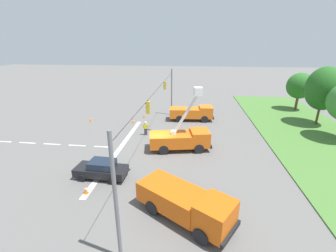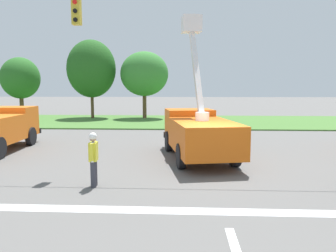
{
  "view_description": "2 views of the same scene",
  "coord_description": "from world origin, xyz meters",
  "px_view_note": "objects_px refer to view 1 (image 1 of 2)",
  "views": [
    {
      "loc": [
        21.45,
        3.5,
        10.59
      ],
      "look_at": [
        -0.84,
        0.87,
        2.44
      ],
      "focal_mm": 24.0,
      "sensor_mm": 36.0,
      "label": 1
    },
    {
      "loc": [
        -1.02,
        -12.48,
        3.19
      ],
      "look_at": [
        -1.87,
        3.64,
        1.3
      ],
      "focal_mm": 35.0,
      "sensor_mm": 36.0,
      "label": 2
    }
  ],
  "objects_px": {
    "utility_truck_support_near": "(186,203)",
    "traffic_cone_mid_right": "(86,189)",
    "utility_truck_support_far": "(192,113)",
    "traffic_cone_mid_left": "(133,121)",
    "sedan_black": "(101,169)",
    "traffic_cone_foreground_left": "(144,116)",
    "traffic_cone_foreground_right": "(90,119)",
    "road_worker": "(146,127)",
    "utility_truck_bucket_lift": "(181,138)",
    "tree_west": "(324,89)",
    "tree_far_west": "(300,86)"
  },
  "relations": [
    {
      "from": "tree_west",
      "to": "traffic_cone_mid_right",
      "type": "xyz_separation_m",
      "value": [
        18.59,
        -24.99,
        -4.72
      ]
    },
    {
      "from": "sedan_black",
      "to": "traffic_cone_mid_left",
      "type": "bearing_deg",
      "value": -175.7
    },
    {
      "from": "utility_truck_support_far",
      "to": "traffic_cone_foreground_right",
      "type": "xyz_separation_m",
      "value": [
        2.46,
        -14.66,
        -0.8
      ]
    },
    {
      "from": "tree_far_west",
      "to": "traffic_cone_foreground_left",
      "type": "distance_m",
      "value": 26.19
    },
    {
      "from": "sedan_black",
      "to": "traffic_cone_foreground_right",
      "type": "distance_m",
      "value": 15.73
    },
    {
      "from": "sedan_black",
      "to": "traffic_cone_foreground_left",
      "type": "distance_m",
      "value": 16.67
    },
    {
      "from": "utility_truck_support_near",
      "to": "traffic_cone_foreground_right",
      "type": "distance_m",
      "value": 23.06
    },
    {
      "from": "road_worker",
      "to": "traffic_cone_foreground_right",
      "type": "bearing_deg",
      "value": -114.33
    },
    {
      "from": "traffic_cone_foreground_left",
      "to": "traffic_cone_foreground_right",
      "type": "height_order",
      "value": "traffic_cone_foreground_right"
    },
    {
      "from": "sedan_black",
      "to": "utility_truck_bucket_lift",
      "type": "bearing_deg",
      "value": 134.82
    },
    {
      "from": "utility_truck_support_near",
      "to": "traffic_cone_foreground_right",
      "type": "xyz_separation_m",
      "value": [
        -17.81,
        -14.63,
        -0.82
      ]
    },
    {
      "from": "road_worker",
      "to": "traffic_cone_foreground_left",
      "type": "height_order",
      "value": "road_worker"
    },
    {
      "from": "utility_truck_bucket_lift",
      "to": "utility_truck_support_far",
      "type": "distance_m",
      "value": 10.14
    },
    {
      "from": "tree_far_west",
      "to": "sedan_black",
      "type": "relative_size",
      "value": 1.44
    },
    {
      "from": "utility_truck_bucket_lift",
      "to": "utility_truck_support_near",
      "type": "xyz_separation_m",
      "value": [
        10.17,
        0.94,
        -0.13
      ]
    },
    {
      "from": "utility_truck_bucket_lift",
      "to": "traffic_cone_mid_left",
      "type": "xyz_separation_m",
      "value": [
        -7.76,
        -7.33,
        -1.0
      ]
    },
    {
      "from": "tree_west",
      "to": "traffic_cone_foreground_left",
      "type": "height_order",
      "value": "tree_west"
    },
    {
      "from": "utility_truck_bucket_lift",
      "to": "utility_truck_support_far",
      "type": "bearing_deg",
      "value": 174.5
    },
    {
      "from": "traffic_cone_mid_left",
      "to": "utility_truck_support_near",
      "type": "bearing_deg",
      "value": 24.75
    },
    {
      "from": "sedan_black",
      "to": "traffic_cone_foreground_left",
      "type": "bearing_deg",
      "value": -179.89
    },
    {
      "from": "utility_truck_bucket_lift",
      "to": "traffic_cone_mid_left",
      "type": "distance_m",
      "value": 10.72
    },
    {
      "from": "sedan_black",
      "to": "traffic_cone_mid_left",
      "type": "distance_m",
      "value": 14.05
    },
    {
      "from": "utility_truck_bucket_lift",
      "to": "traffic_cone_foreground_left",
      "type": "relative_size",
      "value": 9.9
    },
    {
      "from": "tree_far_west",
      "to": "tree_west",
      "type": "distance_m",
      "value": 7.61
    },
    {
      "from": "tree_west",
      "to": "road_worker",
      "type": "relative_size",
      "value": 4.51
    },
    {
      "from": "utility_truck_support_far",
      "to": "traffic_cone_mid_left",
      "type": "bearing_deg",
      "value": -74.34
    },
    {
      "from": "road_worker",
      "to": "traffic_cone_foreground_right",
      "type": "relative_size",
      "value": 2.33
    },
    {
      "from": "tree_far_west",
      "to": "utility_truck_support_near",
      "type": "height_order",
      "value": "tree_far_west"
    },
    {
      "from": "utility_truck_support_near",
      "to": "sedan_black",
      "type": "bearing_deg",
      "value": -118.6
    },
    {
      "from": "traffic_cone_foreground_right",
      "to": "utility_truck_bucket_lift",
      "type": "bearing_deg",
      "value": 60.85
    },
    {
      "from": "tree_west",
      "to": "traffic_cone_foreground_left",
      "type": "relative_size",
      "value": 11.76
    },
    {
      "from": "tree_far_west",
      "to": "traffic_cone_mid_right",
      "type": "bearing_deg",
      "value": -43.96
    },
    {
      "from": "utility_truck_support_near",
      "to": "traffic_cone_mid_right",
      "type": "distance_m",
      "value": 7.81
    },
    {
      "from": "utility_truck_support_far",
      "to": "sedan_black",
      "type": "xyz_separation_m",
      "value": [
        16.33,
        -7.25,
        -0.38
      ]
    },
    {
      "from": "traffic_cone_foreground_left",
      "to": "traffic_cone_foreground_right",
      "type": "xyz_separation_m",
      "value": [
        2.79,
        -7.38,
        0.05
      ]
    },
    {
      "from": "traffic_cone_foreground_left",
      "to": "traffic_cone_mid_right",
      "type": "distance_m",
      "value": 18.91
    },
    {
      "from": "traffic_cone_foreground_left",
      "to": "traffic_cone_mid_left",
      "type": "xyz_separation_m",
      "value": [
        2.66,
        -1.02,
        -0.0
      ]
    },
    {
      "from": "tree_west",
      "to": "traffic_cone_foreground_right",
      "type": "relative_size",
      "value": 10.5
    },
    {
      "from": "road_worker",
      "to": "tree_far_west",
      "type": "bearing_deg",
      "value": 121.39
    },
    {
      "from": "tree_west",
      "to": "utility_truck_support_near",
      "type": "xyz_separation_m",
      "value": [
        20.28,
        -17.42,
        -3.88
      ]
    },
    {
      "from": "traffic_cone_foreground_left",
      "to": "traffic_cone_mid_left",
      "type": "height_order",
      "value": "traffic_cone_foreground_left"
    },
    {
      "from": "traffic_cone_foreground_right",
      "to": "traffic_cone_mid_left",
      "type": "height_order",
      "value": "traffic_cone_foreground_right"
    },
    {
      "from": "tree_west",
      "to": "traffic_cone_mid_left",
      "type": "xyz_separation_m",
      "value": [
        2.34,
        -25.69,
        -4.75
      ]
    },
    {
      "from": "traffic_cone_mid_left",
      "to": "tree_far_west",
      "type": "bearing_deg",
      "value": 110.9
    },
    {
      "from": "road_worker",
      "to": "traffic_cone_mid_right",
      "type": "relative_size",
      "value": 2.43
    },
    {
      "from": "utility_truck_bucket_lift",
      "to": "traffic_cone_foreground_right",
      "type": "bearing_deg",
      "value": -119.15
    },
    {
      "from": "traffic_cone_foreground_right",
      "to": "traffic_cone_mid_right",
      "type": "relative_size",
      "value": 1.04
    },
    {
      "from": "utility_truck_bucket_lift",
      "to": "utility_truck_support_far",
      "type": "height_order",
      "value": "utility_truck_bucket_lift"
    },
    {
      "from": "sedan_black",
      "to": "traffic_cone_foreground_left",
      "type": "xyz_separation_m",
      "value": [
        -16.66,
        -0.03,
        -0.46
      ]
    },
    {
      "from": "utility_truck_support_near",
      "to": "road_worker",
      "type": "distance_m",
      "value": 14.77
    }
  ]
}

